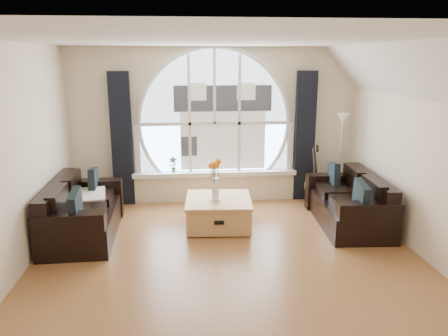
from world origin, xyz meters
TOP-DOWN VIEW (x-y plane):
  - ground at (0.00, 0.00)m, footprint 5.00×5.50m
  - ceiling at (0.00, 0.00)m, footprint 5.00×5.50m
  - wall_back at (0.00, 2.75)m, footprint 5.00×0.01m
  - wall_front at (0.00, -2.75)m, footprint 5.00×0.01m
  - wall_left at (-2.50, 0.00)m, footprint 0.01×5.50m
  - wall_right at (2.50, 0.00)m, footprint 0.01×5.50m
  - attic_slope at (2.20, 0.00)m, footprint 0.92×5.50m
  - arched_window at (0.00, 2.72)m, footprint 2.60×0.06m
  - window_sill at (0.00, 2.65)m, footprint 2.90×0.22m
  - window_frame at (0.00, 2.69)m, footprint 2.76×0.08m
  - neighbor_house at (0.15, 2.71)m, footprint 1.70×0.02m
  - curtain_left at (-1.60, 2.63)m, footprint 0.35×0.12m
  - curtain_right at (1.60, 2.63)m, footprint 0.35×0.12m
  - sofa_left at (-2.00, 1.24)m, footprint 0.95×1.82m
  - sofa_right at (1.96, 1.32)m, footprint 0.96×1.79m
  - coffee_chest at (-0.04, 1.42)m, footprint 1.04×1.04m
  - throw_blanket at (-2.01, 1.51)m, footprint 0.64×0.64m
  - vase_flowers at (-0.09, 1.35)m, footprint 0.24×0.24m
  - floor_lamp at (2.14, 2.27)m, footprint 0.24×0.24m
  - guitar at (1.73, 2.42)m, footprint 0.42×0.35m
  - potted_plant at (-0.74, 2.65)m, footprint 0.15×0.11m

SIDE VIEW (x-z plane):
  - ground at x=0.00m, z-range -0.01..0.01m
  - coffee_chest at x=-0.04m, z-range 0.00..0.48m
  - sofa_left at x=-2.00m, z-range 0.00..0.80m
  - sofa_right at x=1.96m, z-range 0.01..0.79m
  - throw_blanket at x=-2.01m, z-range 0.45..0.55m
  - window_sill at x=0.00m, z-range 0.47..0.55m
  - guitar at x=1.73m, z-range 0.00..1.06m
  - potted_plant at x=-0.74m, z-range 0.55..0.83m
  - floor_lamp at x=2.14m, z-range 0.00..1.60m
  - vase_flowers at x=-0.09m, z-range 0.48..1.18m
  - curtain_left at x=-1.60m, z-range 0.00..2.30m
  - curtain_right at x=1.60m, z-range 0.00..2.30m
  - wall_back at x=0.00m, z-range 0.00..2.70m
  - wall_front at x=0.00m, z-range 0.00..2.70m
  - wall_left at x=-2.50m, z-range 0.00..2.70m
  - wall_right at x=2.50m, z-range 0.00..2.70m
  - neighbor_house at x=0.15m, z-range 0.75..2.25m
  - arched_window at x=0.00m, z-range 0.55..2.70m
  - window_frame at x=0.00m, z-range 0.55..2.70m
  - attic_slope at x=2.20m, z-range 1.99..2.71m
  - ceiling at x=0.00m, z-range 2.70..2.71m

